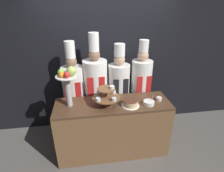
% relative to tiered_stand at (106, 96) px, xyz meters
% --- Properties ---
extents(ground_plane, '(14.00, 14.00, 0.00)m').
position_rel_tiered_stand_xyz_m(ground_plane, '(0.10, -0.27, -1.10)').
color(ground_plane, '#5B5651').
extents(wall_back, '(10.00, 0.06, 2.80)m').
position_rel_tiered_stand_xyz_m(wall_back, '(0.10, 0.91, 0.30)').
color(wall_back, black).
rests_on(wall_back, ground_plane).
extents(buffet_counter, '(1.79, 0.58, 0.94)m').
position_rel_tiered_stand_xyz_m(buffet_counter, '(0.10, 0.02, -0.62)').
color(buffet_counter, brown).
rests_on(buffet_counter, ground_plane).
extents(tiered_stand, '(0.42, 0.42, 0.31)m').
position_rel_tiered_stand_xyz_m(tiered_stand, '(0.00, 0.00, 0.00)').
color(tiered_stand, brown).
rests_on(tiered_stand, buffet_counter).
extents(fruit_pedestal, '(0.31, 0.31, 0.62)m').
position_rel_tiered_stand_xyz_m(fruit_pedestal, '(-0.54, 0.05, 0.28)').
color(fruit_pedestal, '#B2ADA8').
rests_on(fruit_pedestal, buffet_counter).
extents(cake_round, '(0.27, 0.27, 0.10)m').
position_rel_tiered_stand_xyz_m(cake_round, '(0.35, -0.09, -0.11)').
color(cake_round, white).
rests_on(cake_round, buffet_counter).
extents(cup_white, '(0.08, 0.08, 0.05)m').
position_rel_tiered_stand_xyz_m(cup_white, '(0.84, 0.01, -0.13)').
color(cup_white, white).
rests_on(cup_white, buffet_counter).
extents(serving_bowl_near, '(0.17, 0.17, 0.16)m').
position_rel_tiered_stand_xyz_m(serving_bowl_near, '(0.64, -0.09, -0.12)').
color(serving_bowl_near, white).
rests_on(serving_bowl_near, buffet_counter).
extents(chef_left, '(0.38, 0.38, 1.82)m').
position_rel_tiered_stand_xyz_m(chef_left, '(-0.51, 0.53, -0.13)').
color(chef_left, '#38332D').
rests_on(chef_left, ground_plane).
extents(chef_center_left, '(0.41, 0.41, 1.94)m').
position_rel_tiered_stand_xyz_m(chef_center_left, '(-0.13, 0.53, -0.07)').
color(chef_center_left, '#28282D').
rests_on(chef_center_left, ground_plane).
extents(chef_center_right, '(0.38, 0.38, 1.75)m').
position_rel_tiered_stand_xyz_m(chef_center_right, '(0.29, 0.53, -0.13)').
color(chef_center_right, black).
rests_on(chef_center_right, ground_plane).
extents(chef_right, '(0.37, 0.37, 1.81)m').
position_rel_tiered_stand_xyz_m(chef_right, '(0.70, 0.53, -0.10)').
color(chef_right, '#28282D').
rests_on(chef_right, ground_plane).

